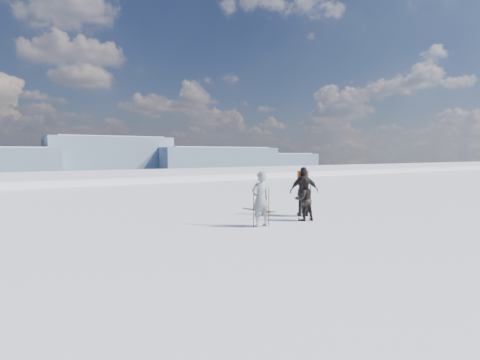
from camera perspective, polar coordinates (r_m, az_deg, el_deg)
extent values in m
plane|color=white|center=(71.41, -24.49, -12.54)|extent=(220.00, 208.01, 71.62)
cube|color=white|center=(40.01, -19.09, -9.11)|extent=(180.00, 16.00, 14.00)
plane|color=navy|center=(299.91, -30.36, -2.71)|extent=(820.00, 820.00, 0.00)
cube|color=slate|center=(490.25, -19.40, 3.08)|extent=(140.00, 80.00, 52.00)
cube|color=white|center=(490.49, -19.47, 5.77)|extent=(119.00, 70.00, 8.00)
cube|color=slate|center=(507.77, -4.14, 2.65)|extent=(160.00, 80.00, 40.00)
cube|color=white|center=(507.64, -4.15, 4.57)|extent=(136.00, 70.00, 8.00)
cube|color=slate|center=(597.84, 4.70, 2.48)|extent=(130.00, 80.00, 32.00)
cube|color=white|center=(597.62, 4.71, 3.72)|extent=(110.50, 70.00, 8.00)
imported|color=gray|center=(12.61, 3.14, -2.91)|extent=(0.69, 0.46, 1.87)
imported|color=black|center=(13.95, 9.73, -2.96)|extent=(0.86, 0.73, 1.55)
imported|color=black|center=(14.90, 9.74, -1.76)|extent=(1.22, 0.96, 1.94)
cube|color=#C95312|center=(15.07, 9.58, 3.08)|extent=(0.47, 0.40, 0.57)
cylinder|color=black|center=(12.47, 2.08, -4.68)|extent=(0.02, 0.02, 1.14)
cylinder|color=black|center=(12.68, 4.41, -4.12)|extent=(0.02, 0.02, 1.32)
cylinder|color=black|center=(13.78, 8.95, -3.84)|extent=(0.02, 0.02, 1.16)
cylinder|color=black|center=(14.10, 10.62, -3.58)|extent=(0.02, 0.02, 1.21)
cylinder|color=black|center=(14.69, 9.44, -3.11)|extent=(0.02, 0.02, 1.29)
cylinder|color=black|center=(15.05, 10.70, -2.81)|extent=(0.02, 0.02, 1.36)
cube|color=black|center=(16.21, 2.47, -4.63)|extent=(0.31, 1.70, 0.03)
cube|color=black|center=(16.29, 2.88, -4.59)|extent=(0.61, 1.64, 0.03)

